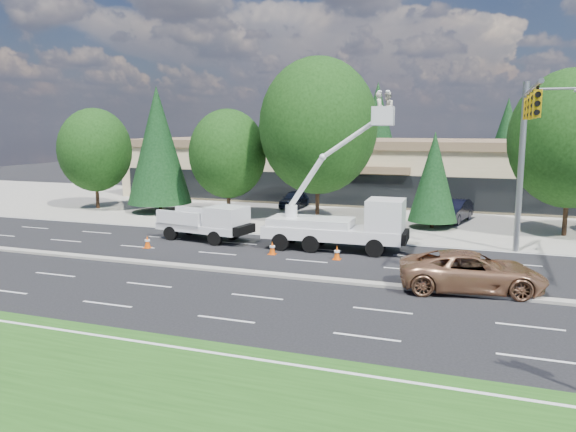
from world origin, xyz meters
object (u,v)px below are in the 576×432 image
at_px(signal_mast, 526,140).
at_px(utility_pickup, 208,226).
at_px(minivan, 472,271).
at_px(bucket_truck, 347,217).

xyz_separation_m(signal_mast, utility_pickup, (-17.10, -0.91, -5.18)).
bearing_deg(utility_pickup, signal_mast, 11.95).
xyz_separation_m(signal_mast, minivan, (-2.06, -6.44, -5.24)).
distance_m(signal_mast, utility_pickup, 17.89).
distance_m(utility_pickup, bucket_truck, 8.43).
bearing_deg(utility_pickup, minivan, -11.30).
bearing_deg(bucket_truck, signal_mast, 3.08).
bearing_deg(minivan, bucket_truck, 39.52).
height_order(utility_pickup, bucket_truck, bucket_truck).
distance_m(signal_mast, bucket_truck, 9.72).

